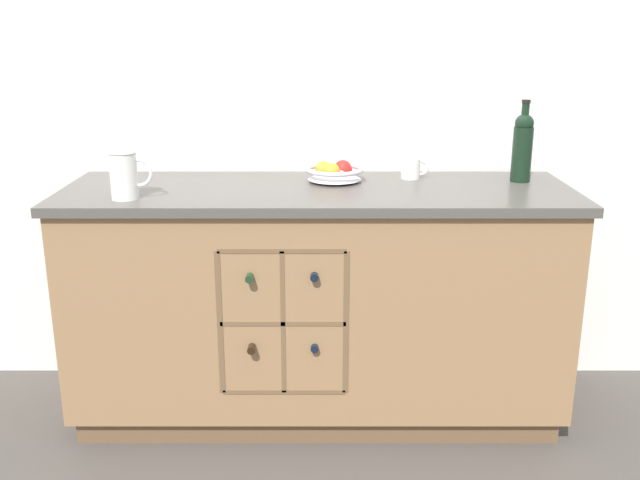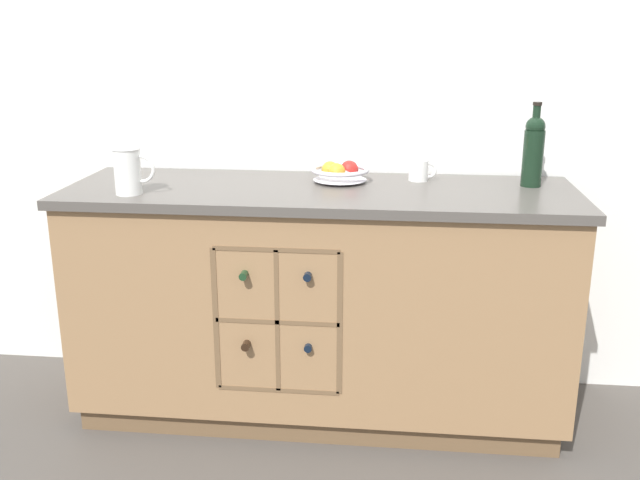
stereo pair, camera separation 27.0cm
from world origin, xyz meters
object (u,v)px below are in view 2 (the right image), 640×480
Objects in this scene: white_pitcher at (128,170)px; ceramic_mug at (419,170)px; fruit_bowl at (340,172)px; standing_wine_bottle at (534,149)px.

white_pitcher is 1.53× the size of ceramic_mug.
white_pitcher reaches higher than fruit_bowl.
ceramic_mug is (1.03, 0.35, -0.05)m from white_pitcher.
fruit_bowl is at bearing -169.67° from ceramic_mug.
white_pitcher is at bearing -161.51° from ceramic_mug.
standing_wine_bottle reaches higher than white_pitcher.
ceramic_mug is at bearing 18.49° from white_pitcher.
standing_wine_bottle is at bearing 11.41° from white_pitcher.
ceramic_mug is 0.43m from standing_wine_bottle.
standing_wine_bottle is at bearing -7.37° from ceramic_mug.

